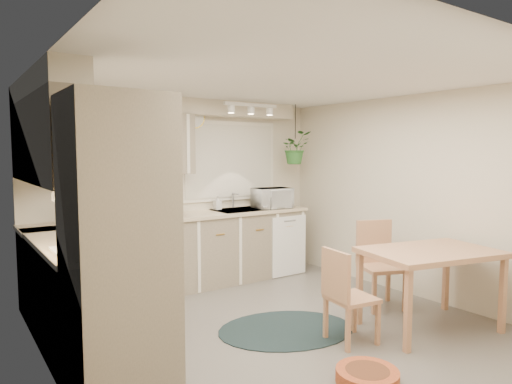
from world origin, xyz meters
The scene contains 35 objects.
floor centered at (0.00, 0.00, 0.00)m, with size 4.20×4.20×0.00m, color #5F5A53.
ceiling centered at (0.00, 0.00, 2.40)m, with size 4.20×4.20×0.00m, color silver.
wall_back centered at (0.00, 2.10, 1.20)m, with size 4.00×0.04×2.40m, color beige.
wall_front centered at (0.00, -2.10, 1.20)m, with size 4.00×0.04×2.40m, color beige.
wall_left centered at (-2.00, 0.00, 1.20)m, with size 0.04×4.20×2.40m, color beige.
wall_right centered at (2.00, 0.00, 1.20)m, with size 0.04×4.20×2.40m, color beige.
base_cab_left centered at (-1.70, 0.88, 0.45)m, with size 0.60×1.85×0.90m, color gray.
base_cab_back centered at (-0.20, 1.80, 0.45)m, with size 3.60×0.60×0.90m, color gray.
counter_left centered at (-1.69, 0.88, 0.92)m, with size 0.64×1.89×0.04m, color beige.
counter_back centered at (-0.20, 1.79, 0.92)m, with size 3.64×0.64×0.04m, color beige.
oven_stack centered at (-1.68, -0.38, 1.05)m, with size 0.65×0.65×2.10m, color gray.
wall_oven_face centered at (-1.35, -0.38, 1.05)m, with size 0.02×0.56×0.58m, color white.
upper_cab_left centered at (-1.82, 1.00, 1.83)m, with size 0.35×2.00×0.75m, color gray.
upper_cab_back centered at (-1.00, 1.93, 1.83)m, with size 2.00×0.35×0.75m, color gray.
soffit_left centered at (-1.85, 1.00, 2.30)m, with size 0.30×2.00×0.20m, color beige.
soffit_back centered at (-0.20, 1.95, 2.30)m, with size 3.60×0.30×0.20m, color beige.
cooktop centered at (-1.68, 0.30, 0.94)m, with size 0.52×0.58×0.02m, color white.
range_hood centered at (-1.70, 0.30, 1.40)m, with size 0.40×0.60×0.14m, color white.
window_blinds centered at (0.70, 2.07, 1.60)m, with size 1.40×0.02×1.00m, color silver.
window_frame centered at (0.70, 2.08, 1.60)m, with size 1.50×0.02×1.10m, color silver.
sink centered at (0.70, 1.80, 0.90)m, with size 0.70×0.48×0.10m, color #95979C.
dishwasher_front centered at (1.30, 1.49, 0.42)m, with size 0.58×0.01×0.83m, color white.
track_light_bar centered at (0.70, 1.55, 2.33)m, with size 0.80×0.04×0.04m, color white.
wall_clock centered at (0.15, 2.07, 2.18)m, with size 0.30×0.30×0.03m, color gold.
dining_table centered at (1.23, -0.77, 0.39)m, with size 1.24×0.83×0.78m, color #AB7B55.
chair_left centered at (0.37, -0.56, 0.43)m, with size 0.40×0.40×0.86m, color #AB7B55.
chair_back centered at (1.33, -0.10, 0.48)m, with size 0.45×0.45×0.95m, color #AB7B55.
braided_rug centered at (0.06, -0.01, 0.01)m, with size 1.33×1.00×0.01m, color black.
pet_bed centered at (-0.09, -1.17, 0.05)m, with size 0.47×0.47×0.11m, color #B95425.
microwave centered at (1.16, 1.70, 1.11)m, with size 0.51×0.28×0.35m, color white.
soap_bottle centered at (0.42, 1.95, 0.99)m, with size 0.09×0.20×0.09m, color white.
hanging_plant centered at (1.57, 1.70, 1.73)m, with size 0.42×0.47×0.37m, color #2E6829.
coffee_maker centered at (-1.19, 1.80, 1.11)m, with size 0.19×0.23×0.34m, color black.
toaster centered at (-0.69, 1.82, 1.02)m, with size 0.25×0.14×0.15m, color #95979C.
knife_block centered at (-0.43, 1.85, 1.04)m, with size 0.09×0.09×0.20m, color #AB7B55.
Camera 1 is at (-2.63, -3.37, 1.72)m, focal length 32.00 mm.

